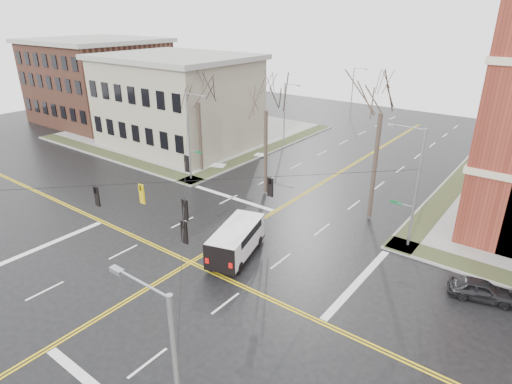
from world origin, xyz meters
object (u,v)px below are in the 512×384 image
Objects in this scene: tree_ne at (382,106)px; tree_nw_near at (266,105)px; signal_pole_ne at (414,185)px; tree_nw_far at (198,98)px; signal_pole_nw at (189,134)px; streetlight_north_a at (285,112)px; cargo_van at (238,238)px; streetlight_north_b at (353,90)px; parked_car_a at (481,290)px.

tree_nw_near is at bearing -174.49° from tree_ne.
signal_pole_ne is 0.81× the size of tree_nw_far.
tree_ne is (18.51, 2.78, 4.74)m from signal_pole_nw.
tree_nw_near is (9.45, -0.96, 0.61)m from tree_nw_far.
streetlight_north_a reaches higher than cargo_van.
signal_pole_nw is 0.81× the size of tree_nw_far.
streetlight_north_a is at bearing 100.16° from cargo_van.
cargo_van is 15.05m from tree_ne.
tree_ne reaches higher than signal_pole_ne.
streetlight_north_b is (-21.97, 36.50, -0.48)m from signal_pole_ne.
signal_pole_ne is 15.01m from tree_nw_near.
tree_ne reaches higher than parked_car_a.
signal_pole_ne is 24.24m from tree_nw_far.
tree_nw_far reaches higher than parked_car_a.
tree_nw_far is (-29.81, 6.37, 7.40)m from parked_car_a.
streetlight_north_b reaches higher than cargo_van.
streetlight_north_a is at bearing 82.09° from tree_nw_far.
parked_car_a is at bearing -32.51° from tree_ne.
signal_pole_ne is 42.61m from streetlight_north_b.
tree_nw_far is (-1.24, 2.75, 3.09)m from signal_pole_nw.
signal_pole_ne is 0.67× the size of tree_ne.
tree_ne is (17.85, -13.72, 5.23)m from streetlight_north_a.
tree_nw_near is at bearing 172.95° from signal_pole_ne.
streetlight_north_a is at bearing -90.00° from streetlight_north_b.
signal_pole_nw is 36.51m from streetlight_north_b.
streetlight_north_b is 49.02m from parked_car_a.
cargo_van is 1.66× the size of parked_car_a.
tree_nw_far reaches higher than signal_pole_nw.
signal_pole_ne is at bearing 25.86° from cargo_van.
tree_ne is (19.76, 0.03, 1.65)m from tree_nw_far.
parked_car_a is (28.56, -3.63, -4.30)m from signal_pole_nw.
signal_pole_ne is 13.22m from cargo_van.
tree_nw_far is 0.83× the size of tree_ne.
streetlight_north_a is 34.61m from parked_car_a.
signal_pole_ne is at bearing 0.00° from signal_pole_nw.
tree_ne reaches higher than streetlight_north_b.
tree_ne reaches higher than tree_nw_far.
signal_pole_nw is at bearing -171.46° from tree_ne.
signal_pole_ne is 1.12× the size of streetlight_north_b.
signal_pole_nw reaches higher than streetlight_north_b.
tree_ne reaches higher than cargo_van.
streetlight_north_b is 34.00m from tree_nw_far.
cargo_van is 19.57m from tree_nw_far.
signal_pole_nw reaches higher than cargo_van.
streetlight_north_a reaches higher than parked_car_a.
tree_nw_far is at bearing -97.91° from streetlight_north_a.
signal_pole_nw reaches higher than streetlight_north_a.
parked_car_a is (27.89, -20.13, -3.82)m from streetlight_north_a.
signal_pole_nw is (-22.64, 0.00, 0.00)m from signal_pole_ne.
tree_nw_near reaches higher than cargo_van.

